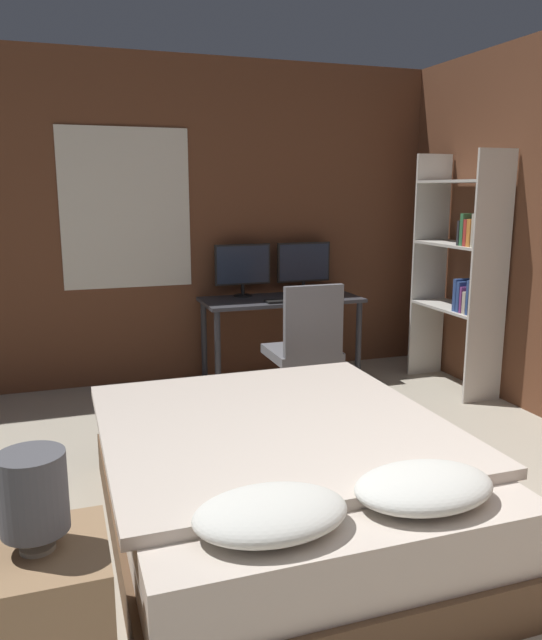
{
  "coord_description": "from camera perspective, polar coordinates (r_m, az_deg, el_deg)",
  "views": [
    {
      "loc": [
        -1.42,
        -1.31,
        1.63
      ],
      "look_at": [
        -0.06,
        2.65,
        0.75
      ],
      "focal_mm": 35.0,
      "sensor_mm": 36.0,
      "label": 1
    }
  ],
  "objects": [
    {
      "name": "wall_back",
      "position": [
        5.48,
        -4.05,
        8.93
      ],
      "size": [
        12.0,
        0.08,
        2.7
      ],
      "color": "brown",
      "rests_on": "ground_plane"
    },
    {
      "name": "bed",
      "position": [
        3.06,
        0.95,
        -14.56
      ],
      "size": [
        1.61,
        1.99,
        0.61
      ],
      "color": "brown",
      "rests_on": "ground_plane"
    },
    {
      "name": "nightstand",
      "position": [
        2.29,
        -19.98,
        -25.09
      ],
      "size": [
        0.41,
        0.43,
        0.56
      ],
      "color": "#997551",
      "rests_on": "ground_plane"
    },
    {
      "name": "bedside_lamp",
      "position": [
        2.05,
        -20.92,
        -14.58
      ],
      "size": [
        0.2,
        0.2,
        0.31
      ],
      "color": "gray",
      "rests_on": "nightstand"
    },
    {
      "name": "desk",
      "position": [
        5.33,
        0.92,
        1.0
      ],
      "size": [
        1.35,
        0.58,
        0.72
      ],
      "color": "#38383D",
      "rests_on": "ground_plane"
    },
    {
      "name": "monitor_left",
      "position": [
        5.37,
        -2.6,
        4.89
      ],
      "size": [
        0.49,
        0.16,
        0.45
      ],
      "color": "black",
      "rests_on": "desk"
    },
    {
      "name": "monitor_right",
      "position": [
        5.55,
        3.01,
        5.12
      ],
      "size": [
        0.49,
        0.16,
        0.45
      ],
      "color": "black",
      "rests_on": "desk"
    },
    {
      "name": "keyboard",
      "position": [
        5.14,
        1.63,
        1.79
      ],
      "size": [
        0.39,
        0.13,
        0.02
      ],
      "color": "black",
      "rests_on": "desk"
    },
    {
      "name": "computer_mouse",
      "position": [
        5.24,
        4.56,
        2.06
      ],
      "size": [
        0.07,
        0.05,
        0.04
      ],
      "color": "black",
      "rests_on": "desk"
    },
    {
      "name": "office_chair",
      "position": [
        4.64,
        3.1,
        -3.6
      ],
      "size": [
        0.52,
        0.52,
        0.97
      ],
      "color": "black",
      "rests_on": "ground_plane"
    },
    {
      "name": "bookshelf",
      "position": [
        5.23,
        17.25,
        4.92
      ],
      "size": [
        0.34,
        0.83,
        1.92
      ],
      "color": "beige",
      "rests_on": "ground_plane"
    }
  ]
}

